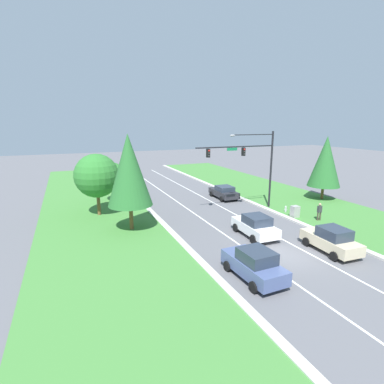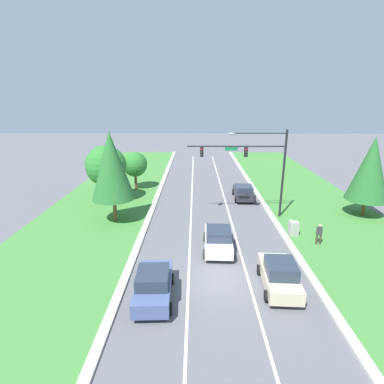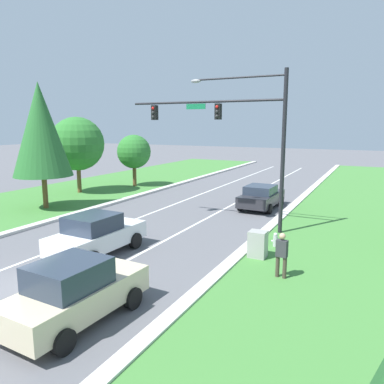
{
  "view_description": "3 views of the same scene",
  "coord_description": "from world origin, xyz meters",
  "px_view_note": "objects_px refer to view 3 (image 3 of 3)",
  "views": [
    {
      "loc": [
        -13.0,
        -14.65,
        8.75
      ],
      "look_at": [
        -0.85,
        14.27,
        1.49
      ],
      "focal_mm": 28.0,
      "sensor_mm": 36.0,
      "label": 1
    },
    {
      "loc": [
        -1.42,
        -15.37,
        10.41
      ],
      "look_at": [
        -1.75,
        14.89,
        0.98
      ],
      "focal_mm": 28.0,
      "sensor_mm": 36.0,
      "label": 2
    },
    {
      "loc": [
        10.52,
        -7.61,
        5.36
      ],
      "look_at": [
        1.02,
        11.29,
        1.55
      ],
      "focal_mm": 35.0,
      "sensor_mm": 36.0,
      "label": 3
    }
  ],
  "objects_px": {
    "pedestrian": "(282,254)",
    "oak_far_left_tree": "(134,152)",
    "traffic_signal_mast": "(235,125)",
    "conifer_mid_left_tree": "(41,130)",
    "white_sedan": "(96,234)",
    "utility_cabinet": "(258,245)",
    "fire_hydrant": "(275,241)",
    "charcoal_sedan": "(261,197)",
    "champagne_sedan": "(75,292)",
    "oak_near_left_tree": "(77,144)"
  },
  "relations": [
    {
      "from": "pedestrian",
      "to": "oak_far_left_tree",
      "type": "relative_size",
      "value": 0.37
    },
    {
      "from": "traffic_signal_mast",
      "to": "conifer_mid_left_tree",
      "type": "distance_m",
      "value": 12.42
    },
    {
      "from": "white_sedan",
      "to": "pedestrian",
      "type": "height_order",
      "value": "white_sedan"
    },
    {
      "from": "utility_cabinet",
      "to": "conifer_mid_left_tree",
      "type": "distance_m",
      "value": 15.75
    },
    {
      "from": "fire_hydrant",
      "to": "utility_cabinet",
      "type": "bearing_deg",
      "value": -100.47
    },
    {
      "from": "traffic_signal_mast",
      "to": "white_sedan",
      "type": "height_order",
      "value": "traffic_signal_mast"
    },
    {
      "from": "oak_far_left_tree",
      "to": "fire_hydrant",
      "type": "bearing_deg",
      "value": -35.68
    },
    {
      "from": "utility_cabinet",
      "to": "conifer_mid_left_tree",
      "type": "bearing_deg",
      "value": 169.69
    },
    {
      "from": "traffic_signal_mast",
      "to": "charcoal_sedan",
      "type": "bearing_deg",
      "value": 90.58
    },
    {
      "from": "champagne_sedan",
      "to": "conifer_mid_left_tree",
      "type": "height_order",
      "value": "conifer_mid_left_tree"
    },
    {
      "from": "utility_cabinet",
      "to": "oak_far_left_tree",
      "type": "xyz_separation_m",
      "value": [
        -14.92,
        12.59,
        2.48
      ]
    },
    {
      "from": "charcoal_sedan",
      "to": "pedestrian",
      "type": "distance_m",
      "value": 11.51
    },
    {
      "from": "white_sedan",
      "to": "oak_far_left_tree",
      "type": "xyz_separation_m",
      "value": [
        -8.76,
        15.08,
        2.19
      ]
    },
    {
      "from": "champagne_sedan",
      "to": "pedestrian",
      "type": "distance_m",
      "value": 6.91
    },
    {
      "from": "white_sedan",
      "to": "pedestrian",
      "type": "distance_m",
      "value": 7.56
    },
    {
      "from": "utility_cabinet",
      "to": "pedestrian",
      "type": "relative_size",
      "value": 0.69
    },
    {
      "from": "utility_cabinet",
      "to": "charcoal_sedan",
      "type": "bearing_deg",
      "value": 105.56
    },
    {
      "from": "champagne_sedan",
      "to": "conifer_mid_left_tree",
      "type": "relative_size",
      "value": 0.54
    },
    {
      "from": "oak_near_left_tree",
      "to": "oak_far_left_tree",
      "type": "bearing_deg",
      "value": 66.69
    },
    {
      "from": "fire_hydrant",
      "to": "oak_far_left_tree",
      "type": "relative_size",
      "value": 0.15
    },
    {
      "from": "charcoal_sedan",
      "to": "oak_near_left_tree",
      "type": "relative_size",
      "value": 0.74
    },
    {
      "from": "utility_cabinet",
      "to": "pedestrian",
      "type": "height_order",
      "value": "pedestrian"
    },
    {
      "from": "utility_cabinet",
      "to": "fire_hydrant",
      "type": "xyz_separation_m",
      "value": [
        0.31,
        1.66,
        -0.24
      ]
    },
    {
      "from": "traffic_signal_mast",
      "to": "fire_hydrant",
      "type": "relative_size",
      "value": 12.26
    },
    {
      "from": "white_sedan",
      "to": "utility_cabinet",
      "type": "distance_m",
      "value": 6.65
    },
    {
      "from": "white_sedan",
      "to": "oak_near_left_tree",
      "type": "height_order",
      "value": "oak_near_left_tree"
    },
    {
      "from": "champagne_sedan",
      "to": "oak_far_left_tree",
      "type": "height_order",
      "value": "oak_far_left_tree"
    },
    {
      "from": "traffic_signal_mast",
      "to": "oak_near_left_tree",
      "type": "relative_size",
      "value": 1.44
    },
    {
      "from": "fire_hydrant",
      "to": "conifer_mid_left_tree",
      "type": "relative_size",
      "value": 0.09
    },
    {
      "from": "traffic_signal_mast",
      "to": "champagne_sedan",
      "type": "distance_m",
      "value": 11.79
    },
    {
      "from": "pedestrian",
      "to": "oak_near_left_tree",
      "type": "distance_m",
      "value": 20.83
    },
    {
      "from": "fire_hydrant",
      "to": "oak_near_left_tree",
      "type": "distance_m",
      "value": 18.68
    },
    {
      "from": "white_sedan",
      "to": "fire_hydrant",
      "type": "height_order",
      "value": "white_sedan"
    },
    {
      "from": "traffic_signal_mast",
      "to": "fire_hydrant",
      "type": "distance_m",
      "value": 6.15
    },
    {
      "from": "champagne_sedan",
      "to": "utility_cabinet",
      "type": "distance_m",
      "value": 7.63
    },
    {
      "from": "champagne_sedan",
      "to": "fire_hydrant",
      "type": "xyz_separation_m",
      "value": [
        3.32,
        8.66,
        -0.53
      ]
    },
    {
      "from": "charcoal_sedan",
      "to": "pedestrian",
      "type": "xyz_separation_m",
      "value": [
        3.9,
        -10.82,
        0.17
      ]
    },
    {
      "from": "pedestrian",
      "to": "oak_near_left_tree",
      "type": "bearing_deg",
      "value": -19.83
    },
    {
      "from": "charcoal_sedan",
      "to": "conifer_mid_left_tree",
      "type": "height_order",
      "value": "conifer_mid_left_tree"
    },
    {
      "from": "utility_cabinet",
      "to": "conifer_mid_left_tree",
      "type": "relative_size",
      "value": 0.15
    },
    {
      "from": "pedestrian",
      "to": "white_sedan",
      "type": "bearing_deg",
      "value": 14.39
    },
    {
      "from": "oak_near_left_tree",
      "to": "oak_far_left_tree",
      "type": "relative_size",
      "value": 1.32
    },
    {
      "from": "white_sedan",
      "to": "conifer_mid_left_tree",
      "type": "xyz_separation_m",
      "value": [
        -8.7,
        5.19,
        4.19
      ]
    },
    {
      "from": "champagne_sedan",
      "to": "traffic_signal_mast",
      "type": "bearing_deg",
      "value": 90.26
    },
    {
      "from": "pedestrian",
      "to": "oak_near_left_tree",
      "type": "relative_size",
      "value": 0.28
    },
    {
      "from": "traffic_signal_mast",
      "to": "utility_cabinet",
      "type": "distance_m",
      "value": 6.64
    },
    {
      "from": "champagne_sedan",
      "to": "oak_far_left_tree",
      "type": "xyz_separation_m",
      "value": [
        -11.91,
        19.59,
        2.18
      ]
    },
    {
      "from": "traffic_signal_mast",
      "to": "fire_hydrant",
      "type": "bearing_deg",
      "value": -38.62
    },
    {
      "from": "charcoal_sedan",
      "to": "utility_cabinet",
      "type": "distance_m",
      "value": 9.55
    },
    {
      "from": "white_sedan",
      "to": "champagne_sedan",
      "type": "bearing_deg",
      "value": -52.98
    }
  ]
}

